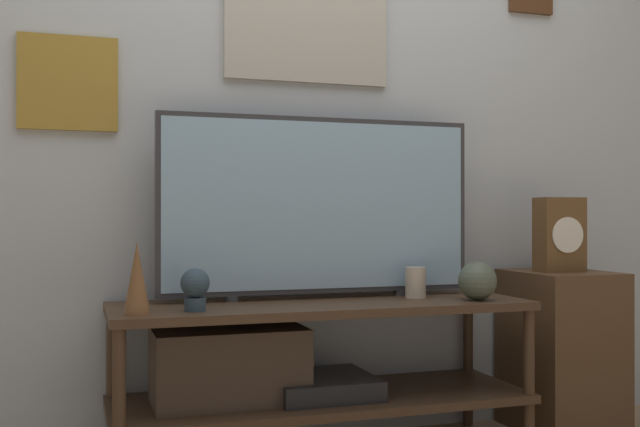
% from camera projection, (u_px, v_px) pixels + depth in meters
% --- Properties ---
extents(wall_back, '(6.40, 0.08, 2.70)m').
position_uv_depth(wall_back, '(297.00, 90.00, 2.95)').
color(wall_back, '#B2BCC6').
rests_on(wall_back, ground_plane).
extents(media_console, '(1.48, 0.50, 0.56)m').
position_uv_depth(media_console, '(287.00, 362.00, 2.62)').
color(media_console, '#422D1E').
rests_on(media_console, ground_plane).
extents(television, '(1.20, 0.05, 0.67)m').
position_uv_depth(television, '(319.00, 206.00, 2.78)').
color(television, '#333338').
rests_on(television, media_console).
extents(vase_slim_bronze, '(0.08, 0.08, 0.23)m').
position_uv_depth(vase_slim_bronze, '(137.00, 278.00, 2.32)').
color(vase_slim_bronze, brown).
rests_on(vase_slim_bronze, media_console).
extents(vase_round_glass, '(0.14, 0.14, 0.14)m').
position_uv_depth(vase_round_glass, '(477.00, 281.00, 2.72)').
color(vase_round_glass, '#4C5647').
rests_on(vase_round_glass, media_console).
extents(candle_jar, '(0.08, 0.08, 0.12)m').
position_uv_depth(candle_jar, '(415.00, 282.00, 2.80)').
color(candle_jar, '#C1B29E').
rests_on(candle_jar, media_console).
extents(decorative_bust, '(0.09, 0.09, 0.14)m').
position_uv_depth(decorative_bust, '(195.00, 287.00, 2.41)').
color(decorative_bust, '#2D4251').
rests_on(decorative_bust, media_console).
extents(side_table, '(0.36, 0.42, 0.64)m').
position_uv_depth(side_table, '(561.00, 351.00, 3.02)').
color(side_table, '#513823').
rests_on(side_table, ground_plane).
extents(mantel_clock, '(0.19, 0.11, 0.30)m').
position_uv_depth(mantel_clock, '(560.00, 235.00, 3.00)').
color(mantel_clock, brown).
rests_on(mantel_clock, side_table).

